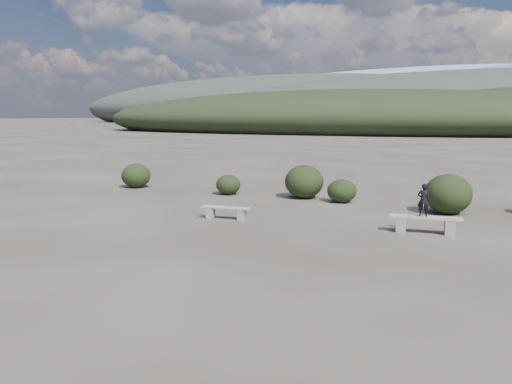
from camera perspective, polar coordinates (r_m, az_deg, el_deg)
The scene contains 10 objects.
ground at distance 12.19m, azimuth -7.16°, elevation -7.37°, with size 1200.00×1200.00×0.00m, color #312B26.
bench_left at distance 16.42m, azimuth -3.45°, elevation -2.25°, with size 1.66×0.61×0.41m.
bench_right at distance 15.18m, azimuth 18.78°, elevation -3.39°, with size 2.04×0.75×0.50m.
seated_person at distance 15.05m, azimuth 18.60°, elevation -0.87°, with size 0.35×0.23×0.95m, color black.
shrub_a at distance 21.51m, azimuth -3.19°, elevation 0.85°, with size 1.06×1.06×0.87m, color black.
shrub_b at distance 20.59m, azimuth 5.52°, elevation 1.18°, with size 1.60×1.60×1.37m, color black.
shrub_c at distance 19.78m, azimuth 9.78°, elevation 0.13°, with size 1.15×1.15×0.92m, color black.
shrub_d at distance 18.43m, azimuth 21.11°, elevation -0.21°, with size 1.58×1.58×1.39m, color black.
shrub_f at distance 24.24m, azimuth -13.54°, elevation 1.84°, with size 1.36×1.36×1.15m, color black.
mountain_ridges at distance 349.23m, azimuth 23.78°, elevation 9.18°, with size 500.00×400.00×56.00m.
Camera 1 is at (6.40, -9.81, 3.36)m, focal length 35.00 mm.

